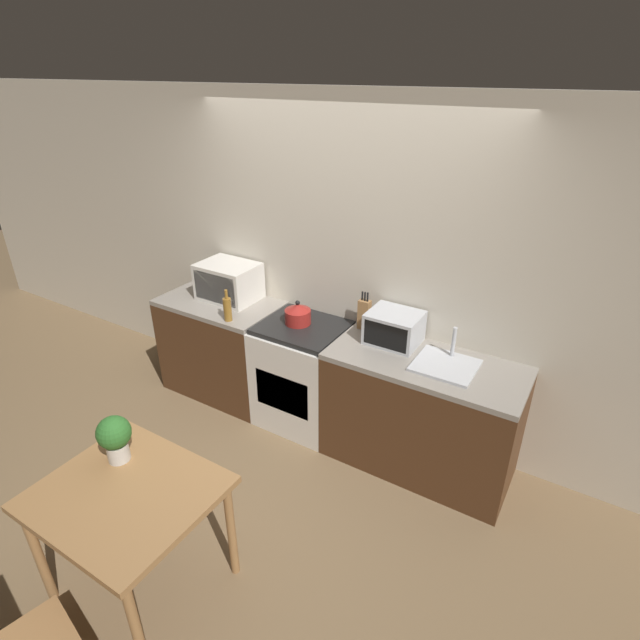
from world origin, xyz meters
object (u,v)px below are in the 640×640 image
at_px(toaster_oven, 394,328).
at_px(dining_table, 128,503).
at_px(stove_range, 303,374).
at_px(microwave, 229,281).
at_px(kettle, 298,314).
at_px(bottle, 227,309).

relative_size(toaster_oven, dining_table, 0.42).
bearing_deg(stove_range, microwave, 172.99).
xyz_separation_m(kettle, dining_table, (0.11, -1.80, -0.34)).
xyz_separation_m(kettle, toaster_oven, (0.76, 0.11, 0.03)).
height_order(kettle, microwave, microwave).
bearing_deg(microwave, toaster_oven, 1.12).
xyz_separation_m(toaster_oven, dining_table, (-0.65, -1.91, -0.37)).
relative_size(bottle, dining_table, 0.29).
distance_m(stove_range, bottle, 0.82).
relative_size(microwave, bottle, 1.88).
xyz_separation_m(stove_range, kettle, (-0.05, 0.02, 0.53)).
relative_size(stove_range, toaster_oven, 2.40).
bearing_deg(toaster_oven, dining_table, -108.85).
bearing_deg(stove_range, bottle, -157.34).
bearing_deg(bottle, dining_table, -68.37).
bearing_deg(toaster_oven, microwave, -178.88).
distance_m(kettle, microwave, 0.78).
relative_size(kettle, bottle, 0.78).
bearing_deg(microwave, kettle, -6.23).
relative_size(kettle, toaster_oven, 0.55).
relative_size(stove_range, bottle, 3.42).
relative_size(bottle, toaster_oven, 0.70).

